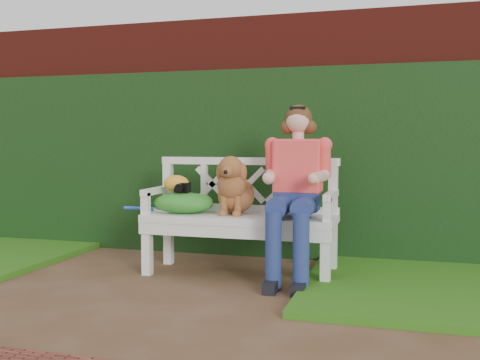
# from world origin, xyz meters

# --- Properties ---
(ground) EXTENTS (60.00, 60.00, 0.00)m
(ground) POSITION_xyz_m (0.00, 0.00, 0.00)
(ground) COLOR #4F351D
(brick_wall) EXTENTS (10.00, 0.30, 2.20)m
(brick_wall) POSITION_xyz_m (0.00, 1.90, 1.10)
(brick_wall) COLOR maroon
(brick_wall) RESTS_ON ground
(ivy_hedge) EXTENTS (10.00, 0.18, 1.70)m
(ivy_hedge) POSITION_xyz_m (0.00, 1.68, 0.85)
(ivy_hedge) COLOR #1B3C15
(ivy_hedge) RESTS_ON ground
(garden_bench) EXTENTS (1.59, 0.63, 0.48)m
(garden_bench) POSITION_xyz_m (0.55, 0.90, 0.24)
(garden_bench) COLOR white
(garden_bench) RESTS_ON ground
(seated_woman) EXTENTS (0.68, 0.82, 1.27)m
(seated_woman) POSITION_xyz_m (1.00, 0.88, 0.64)
(seated_woman) COLOR #F05A7C
(seated_woman) RESTS_ON ground
(dog) EXTENTS (0.38, 0.47, 0.47)m
(dog) POSITION_xyz_m (0.50, 0.92, 0.71)
(dog) COLOR brown
(dog) RESTS_ON garden_bench
(tennis_racket) EXTENTS (0.66, 0.31, 0.03)m
(tennis_racket) POSITION_xyz_m (-0.05, 0.92, 0.50)
(tennis_racket) COLOR white
(tennis_racket) RESTS_ON garden_bench
(green_bag) EXTENTS (0.59, 0.53, 0.17)m
(green_bag) POSITION_xyz_m (0.08, 0.87, 0.56)
(green_bag) COLOR green
(green_bag) RESTS_ON garden_bench
(camera_item) EXTENTS (0.12, 0.09, 0.08)m
(camera_item) POSITION_xyz_m (0.08, 0.87, 0.68)
(camera_item) COLOR black
(camera_item) RESTS_ON green_bag
(baseball_glove) EXTENTS (0.25, 0.22, 0.13)m
(baseball_glove) POSITION_xyz_m (0.01, 0.89, 0.71)
(baseball_glove) COLOR gold
(baseball_glove) RESTS_ON green_bag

